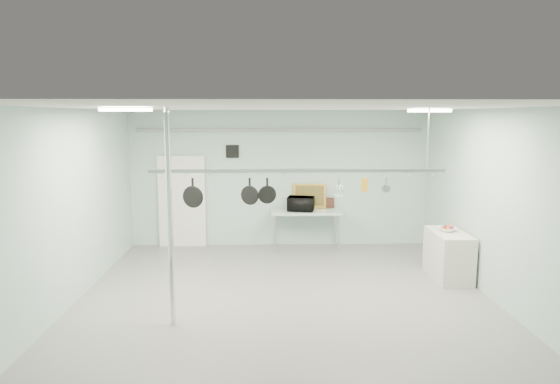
{
  "coord_description": "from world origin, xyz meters",
  "views": [
    {
      "loc": [
        -0.29,
        -7.69,
        3.08
      ],
      "look_at": [
        -0.07,
        1.0,
        1.74
      ],
      "focal_mm": 32.0,
      "sensor_mm": 36.0,
      "label": 1
    }
  ],
  "objects_px": {
    "pot_rack": "(298,169)",
    "side_cabinet": "(448,255)",
    "prep_table": "(306,214)",
    "skillet_mid": "(250,191)",
    "skillet_right": "(267,191)",
    "microwave": "(301,204)",
    "chrome_pole": "(170,219)",
    "fruit_bowl": "(447,229)",
    "skillet_left": "(193,193)",
    "coffee_canister": "(309,206)"
  },
  "relations": [
    {
      "from": "fruit_bowl",
      "to": "skillet_right",
      "type": "bearing_deg",
      "value": -161.05
    },
    {
      "from": "skillet_left",
      "to": "skillet_right",
      "type": "relative_size",
      "value": 1.17
    },
    {
      "from": "chrome_pole",
      "to": "coffee_canister",
      "type": "height_order",
      "value": "chrome_pole"
    },
    {
      "from": "fruit_bowl",
      "to": "skillet_mid",
      "type": "xyz_separation_m",
      "value": [
        -3.71,
        -1.18,
        0.92
      ]
    },
    {
      "from": "side_cabinet",
      "to": "coffee_canister",
      "type": "bearing_deg",
      "value": 138.77
    },
    {
      "from": "pot_rack",
      "to": "skillet_mid",
      "type": "distance_m",
      "value": 0.86
    },
    {
      "from": "prep_table",
      "to": "microwave",
      "type": "bearing_deg",
      "value": -167.0
    },
    {
      "from": "pot_rack",
      "to": "side_cabinet",
      "type": "bearing_deg",
      "value": 20.45
    },
    {
      "from": "pot_rack",
      "to": "skillet_right",
      "type": "bearing_deg",
      "value": 180.0
    },
    {
      "from": "skillet_left",
      "to": "prep_table",
      "type": "bearing_deg",
      "value": 75.45
    },
    {
      "from": "chrome_pole",
      "to": "skillet_mid",
      "type": "bearing_deg",
      "value": 38.67
    },
    {
      "from": "chrome_pole",
      "to": "skillet_right",
      "type": "bearing_deg",
      "value": 32.58
    },
    {
      "from": "microwave",
      "to": "prep_table",
      "type": "bearing_deg",
      "value": -155.29
    },
    {
      "from": "chrome_pole",
      "to": "prep_table",
      "type": "distance_m",
      "value": 4.85
    },
    {
      "from": "pot_rack",
      "to": "skillet_left",
      "type": "relative_size",
      "value": 9.82
    },
    {
      "from": "microwave",
      "to": "skillet_mid",
      "type": "distance_m",
      "value": 3.53
    },
    {
      "from": "microwave",
      "to": "fruit_bowl",
      "type": "distance_m",
      "value": 3.38
    },
    {
      "from": "coffee_canister",
      "to": "fruit_bowl",
      "type": "relative_size",
      "value": 0.68
    },
    {
      "from": "microwave",
      "to": "skillet_right",
      "type": "xyz_separation_m",
      "value": [
        -0.77,
        -3.27,
        0.81
      ]
    },
    {
      "from": "microwave",
      "to": "coffee_canister",
      "type": "xyz_separation_m",
      "value": [
        0.18,
        0.0,
        -0.05
      ]
    },
    {
      "from": "microwave",
      "to": "fruit_bowl",
      "type": "xyz_separation_m",
      "value": [
        2.65,
        -2.1,
        -0.13
      ]
    },
    {
      "from": "side_cabinet",
      "to": "skillet_left",
      "type": "xyz_separation_m",
      "value": [
        -4.65,
        -1.1,
        1.39
      ]
    },
    {
      "from": "pot_rack",
      "to": "microwave",
      "type": "distance_m",
      "value": 3.48
    },
    {
      "from": "pot_rack",
      "to": "skillet_left",
      "type": "xyz_separation_m",
      "value": [
        -1.7,
        0.0,
        -0.39
      ]
    },
    {
      "from": "skillet_left",
      "to": "skillet_mid",
      "type": "height_order",
      "value": "same"
    },
    {
      "from": "chrome_pole",
      "to": "fruit_bowl",
      "type": "distance_m",
      "value": 5.3
    },
    {
      "from": "skillet_left",
      "to": "skillet_right",
      "type": "distance_m",
      "value": 1.2
    },
    {
      "from": "side_cabinet",
      "to": "skillet_mid",
      "type": "relative_size",
      "value": 2.69
    },
    {
      "from": "prep_table",
      "to": "skillet_left",
      "type": "bearing_deg",
      "value": -122.41
    },
    {
      "from": "skillet_left",
      "to": "coffee_canister",
      "type": "bearing_deg",
      "value": 74.48
    },
    {
      "from": "coffee_canister",
      "to": "skillet_mid",
      "type": "distance_m",
      "value": 3.61
    },
    {
      "from": "prep_table",
      "to": "side_cabinet",
      "type": "xyz_separation_m",
      "value": [
        2.55,
        -2.2,
        -0.38
      ]
    },
    {
      "from": "chrome_pole",
      "to": "pot_rack",
      "type": "distance_m",
      "value": 2.19
    },
    {
      "from": "prep_table",
      "to": "coffee_canister",
      "type": "bearing_deg",
      "value": -19.02
    },
    {
      "from": "pot_rack",
      "to": "coffee_canister",
      "type": "relative_size",
      "value": 21.71
    },
    {
      "from": "prep_table",
      "to": "skillet_left",
      "type": "height_order",
      "value": "skillet_left"
    },
    {
      "from": "coffee_canister",
      "to": "skillet_right",
      "type": "bearing_deg",
      "value": -106.27
    },
    {
      "from": "prep_table",
      "to": "skillet_mid",
      "type": "xyz_separation_m",
      "value": [
        -1.18,
        -3.3,
        1.03
      ]
    },
    {
      "from": "prep_table",
      "to": "side_cabinet",
      "type": "height_order",
      "value": "prep_table"
    },
    {
      "from": "chrome_pole",
      "to": "pot_rack",
      "type": "height_order",
      "value": "chrome_pole"
    },
    {
      "from": "skillet_mid",
      "to": "skillet_right",
      "type": "height_order",
      "value": "same"
    },
    {
      "from": "side_cabinet",
      "to": "microwave",
      "type": "xyz_separation_m",
      "value": [
        -2.67,
        2.17,
        0.62
      ]
    },
    {
      "from": "skillet_left",
      "to": "skillet_mid",
      "type": "bearing_deg",
      "value": 17.87
    },
    {
      "from": "pot_rack",
      "to": "microwave",
      "type": "relative_size",
      "value": 8.08
    },
    {
      "from": "chrome_pole",
      "to": "fruit_bowl",
      "type": "bearing_deg",
      "value": 23.24
    },
    {
      "from": "pot_rack",
      "to": "skillet_right",
      "type": "height_order",
      "value": "pot_rack"
    },
    {
      "from": "side_cabinet",
      "to": "pot_rack",
      "type": "relative_size",
      "value": 0.25
    },
    {
      "from": "fruit_bowl",
      "to": "skillet_right",
      "type": "relative_size",
      "value": 0.78
    },
    {
      "from": "fruit_bowl",
      "to": "prep_table",
      "type": "bearing_deg",
      "value": 140.03
    },
    {
      "from": "microwave",
      "to": "pot_rack",
      "type": "bearing_deg",
      "value": 96.77
    }
  ]
}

